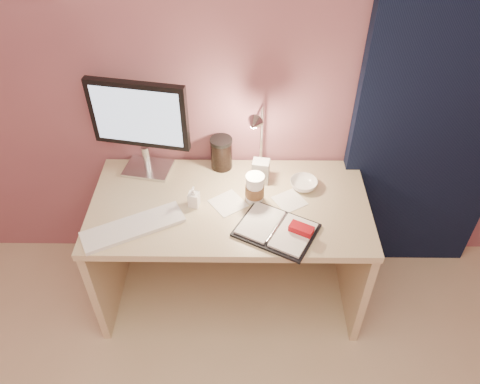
{
  "coord_description": "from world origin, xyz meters",
  "views": [
    {
      "loc": [
        0.07,
        -0.33,
        2.34
      ],
      "look_at": [
        0.05,
        1.33,
        0.85
      ],
      "focal_mm": 35.0,
      "sensor_mm": 36.0,
      "label": 1
    }
  ],
  "objects_px": {
    "desk_lamp": "(268,138)",
    "dark_jar": "(221,155)",
    "desk": "(231,224)",
    "monitor": "(140,120)",
    "lotion_bottle": "(194,197)",
    "keyboard": "(133,227)",
    "bowl": "(304,184)",
    "planner": "(278,229)",
    "coffee_cup": "(255,189)",
    "product_box": "(261,171)"
  },
  "relations": [
    {
      "from": "monitor",
      "to": "coffee_cup",
      "type": "height_order",
      "value": "monitor"
    },
    {
      "from": "desk",
      "to": "monitor",
      "type": "xyz_separation_m",
      "value": [
        -0.45,
        0.18,
        0.55
      ]
    },
    {
      "from": "lotion_bottle",
      "to": "product_box",
      "type": "bearing_deg",
      "value": 29.71
    },
    {
      "from": "desk_lamp",
      "to": "keyboard",
      "type": "bearing_deg",
      "value": -133.52
    },
    {
      "from": "keyboard",
      "to": "dark_jar",
      "type": "bearing_deg",
      "value": 22.48
    },
    {
      "from": "coffee_cup",
      "to": "bowl",
      "type": "relative_size",
      "value": 1.08
    },
    {
      "from": "lotion_bottle",
      "to": "desk",
      "type": "bearing_deg",
      "value": 27.0
    },
    {
      "from": "desk",
      "to": "monitor",
      "type": "bearing_deg",
      "value": 157.63
    },
    {
      "from": "bowl",
      "to": "product_box",
      "type": "height_order",
      "value": "product_box"
    },
    {
      "from": "keyboard",
      "to": "bowl",
      "type": "xyz_separation_m",
      "value": [
        0.83,
        0.3,
        0.01
      ]
    },
    {
      "from": "keyboard",
      "to": "product_box",
      "type": "height_order",
      "value": "product_box"
    },
    {
      "from": "keyboard",
      "to": "lotion_bottle",
      "type": "height_order",
      "value": "lotion_bottle"
    },
    {
      "from": "desk",
      "to": "coffee_cup",
      "type": "relative_size",
      "value": 9.1
    },
    {
      "from": "product_box",
      "to": "monitor",
      "type": "bearing_deg",
      "value": -178.58
    },
    {
      "from": "coffee_cup",
      "to": "desk_lamp",
      "type": "height_order",
      "value": "desk_lamp"
    },
    {
      "from": "desk",
      "to": "planner",
      "type": "bearing_deg",
      "value": -48.73
    },
    {
      "from": "bowl",
      "to": "dark_jar",
      "type": "distance_m",
      "value": 0.47
    },
    {
      "from": "planner",
      "to": "desk_lamp",
      "type": "bearing_deg",
      "value": 124.38
    },
    {
      "from": "coffee_cup",
      "to": "lotion_bottle",
      "type": "distance_m",
      "value": 0.3
    },
    {
      "from": "planner",
      "to": "lotion_bottle",
      "type": "distance_m",
      "value": 0.45
    },
    {
      "from": "keyboard",
      "to": "bowl",
      "type": "bearing_deg",
      "value": -7.15
    },
    {
      "from": "monitor",
      "to": "planner",
      "type": "height_order",
      "value": "monitor"
    },
    {
      "from": "product_box",
      "to": "coffee_cup",
      "type": "bearing_deg",
      "value": -93.52
    },
    {
      "from": "bowl",
      "to": "product_box",
      "type": "relative_size",
      "value": 1.09
    },
    {
      "from": "bowl",
      "to": "lotion_bottle",
      "type": "relative_size",
      "value": 1.24
    },
    {
      "from": "planner",
      "to": "desk_lamp",
      "type": "distance_m",
      "value": 0.47
    },
    {
      "from": "desk_lamp",
      "to": "dark_jar",
      "type": "bearing_deg",
      "value": 174.7
    },
    {
      "from": "monitor",
      "to": "dark_jar",
      "type": "relative_size",
      "value": 3.28
    },
    {
      "from": "planner",
      "to": "bowl",
      "type": "bearing_deg",
      "value": 93.13
    },
    {
      "from": "planner",
      "to": "desk",
      "type": "bearing_deg",
      "value": 159.19
    },
    {
      "from": "planner",
      "to": "product_box",
      "type": "distance_m",
      "value": 0.38
    },
    {
      "from": "coffee_cup",
      "to": "desk_lamp",
      "type": "relative_size",
      "value": 0.37
    },
    {
      "from": "coffee_cup",
      "to": "product_box",
      "type": "distance_m",
      "value": 0.15
    },
    {
      "from": "desk",
      "to": "product_box",
      "type": "relative_size",
      "value": 10.8
    },
    {
      "from": "lotion_bottle",
      "to": "bowl",
      "type": "bearing_deg",
      "value": 14.12
    },
    {
      "from": "desk",
      "to": "keyboard",
      "type": "distance_m",
      "value": 0.57
    },
    {
      "from": "desk",
      "to": "lotion_bottle",
      "type": "xyz_separation_m",
      "value": [
        -0.18,
        -0.09,
        0.28
      ]
    },
    {
      "from": "keyboard",
      "to": "lotion_bottle",
      "type": "bearing_deg",
      "value": 3.64
    },
    {
      "from": "bowl",
      "to": "dark_jar",
      "type": "height_order",
      "value": "dark_jar"
    },
    {
      "from": "planner",
      "to": "desk_lamp",
      "type": "relative_size",
      "value": 1.05
    },
    {
      "from": "dark_jar",
      "to": "desk_lamp",
      "type": "distance_m",
      "value": 0.31
    },
    {
      "from": "desk",
      "to": "desk_lamp",
      "type": "xyz_separation_m",
      "value": [
        0.19,
        0.13,
        0.49
      ]
    },
    {
      "from": "desk",
      "to": "bowl",
      "type": "height_order",
      "value": "bowl"
    },
    {
      "from": "lotion_bottle",
      "to": "desk_lamp",
      "type": "distance_m",
      "value": 0.47
    },
    {
      "from": "bowl",
      "to": "dark_jar",
      "type": "xyz_separation_m",
      "value": [
        -0.43,
        0.17,
        0.06
      ]
    },
    {
      "from": "dark_jar",
      "to": "keyboard",
      "type": "bearing_deg",
      "value": -130.24
    },
    {
      "from": "lotion_bottle",
      "to": "keyboard",
      "type": "bearing_deg",
      "value": -149.08
    },
    {
      "from": "product_box",
      "to": "desk_lamp",
      "type": "xyz_separation_m",
      "value": [
        0.03,
        0.03,
        0.2
      ]
    },
    {
      "from": "desk",
      "to": "desk_lamp",
      "type": "height_order",
      "value": "desk_lamp"
    },
    {
      "from": "monitor",
      "to": "coffee_cup",
      "type": "relative_size",
      "value": 3.47
    }
  ]
}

